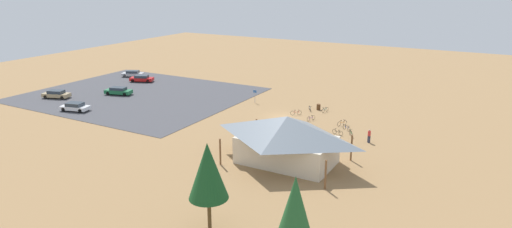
% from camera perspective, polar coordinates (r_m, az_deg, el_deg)
% --- Properties ---
extents(ground, '(160.00, 160.00, 0.00)m').
position_cam_1_polar(ground, '(65.48, 3.44, -0.40)').
color(ground, '#937047').
rests_on(ground, ground).
extents(parking_lot_asphalt, '(36.67, 30.91, 0.05)m').
position_cam_1_polar(parking_lot_asphalt, '(80.74, -14.80, 2.42)').
color(parking_lot_asphalt, '#424247').
rests_on(parking_lot_asphalt, ground).
extents(bike_pavilion, '(12.44, 8.43, 5.34)m').
position_cam_1_polar(bike_pavilion, '(48.51, 3.98, -2.94)').
color(bike_pavilion, beige).
rests_on(bike_pavilion, ground).
extents(trash_bin, '(0.60, 0.60, 0.90)m').
position_cam_1_polar(trash_bin, '(69.62, 8.02, 0.90)').
color(trash_bin, brown).
rests_on(trash_bin, ground).
extents(lot_sign, '(0.56, 0.08, 2.20)m').
position_cam_1_polar(lot_sign, '(72.64, -0.14, 2.53)').
color(lot_sign, '#99999E').
rests_on(lot_sign, ground).
extents(pine_east, '(2.61, 2.61, 6.57)m').
position_cam_1_polar(pine_east, '(31.80, 5.03, -11.84)').
color(pine_east, brown).
rests_on(pine_east, ground).
extents(pine_far_west, '(3.18, 3.18, 7.55)m').
position_cam_1_polar(pine_far_west, '(34.86, -6.19, -7.29)').
color(pine_far_west, brown).
rests_on(pine_far_west, ground).
extents(bicycle_white_near_sign, '(0.92, 1.47, 0.79)m').
position_cam_1_polar(bicycle_white_near_sign, '(69.01, 6.92, 0.71)').
color(bicycle_white_near_sign, black).
rests_on(bicycle_white_near_sign, ground).
extents(bicycle_teal_yard_right, '(0.58, 1.58, 0.78)m').
position_cam_1_polar(bicycle_teal_yard_right, '(68.58, 8.86, 0.53)').
color(bicycle_teal_yard_right, black).
rests_on(bicycle_teal_yard_right, ground).
extents(bicycle_green_lone_east, '(0.90, 1.46, 0.82)m').
position_cam_1_polar(bicycle_green_lone_east, '(58.64, 12.08, -2.47)').
color(bicycle_green_lone_east, black).
rests_on(bicycle_green_lone_east, ground).
extents(bicycle_blue_yard_front, '(1.36, 1.03, 0.74)m').
position_cam_1_polar(bicycle_blue_yard_front, '(60.78, 11.54, -1.77)').
color(bicycle_blue_yard_front, black).
rests_on(bicycle_blue_yard_front, ground).
extents(bicycle_purple_edge_north, '(0.70, 1.58, 0.74)m').
position_cam_1_polar(bicycle_purple_edge_north, '(64.18, 7.07, -0.54)').
color(bicycle_purple_edge_north, black).
rests_on(bicycle_purple_edge_north, ground).
extents(bicycle_orange_yard_center, '(0.86, 1.52, 0.79)m').
position_cam_1_polar(bicycle_orange_yard_center, '(62.66, 10.97, -1.15)').
color(bicycle_orange_yard_center, black).
rests_on(bicycle_orange_yard_center, ground).
extents(bicycle_red_near_porch, '(1.36, 1.11, 0.83)m').
position_cam_1_polar(bicycle_red_near_porch, '(66.46, 5.17, 0.16)').
color(bicycle_red_near_porch, black).
rests_on(bicycle_red_near_porch, ground).
extents(bicycle_black_yard_left, '(1.61, 0.60, 0.76)m').
position_cam_1_polar(bicycle_black_yard_left, '(58.85, 10.43, -2.32)').
color(bicycle_black_yard_left, black).
rests_on(bicycle_black_yard_left, ground).
extents(car_red_mid_lot, '(4.84, 3.34, 1.30)m').
position_cam_1_polar(car_red_mid_lot, '(90.65, -14.45, 4.44)').
color(car_red_mid_lot, red).
rests_on(car_red_mid_lot, parking_lot_asphalt).
extents(car_green_back_corner, '(4.99, 2.97, 1.34)m').
position_cam_1_polar(car_green_back_corner, '(81.45, -17.24, 2.85)').
color(car_green_back_corner, '#1E6B3D').
rests_on(car_green_back_corner, parking_lot_asphalt).
extents(car_white_end_stall, '(4.66, 2.88, 1.29)m').
position_cam_1_polar(car_white_end_stall, '(73.63, -22.19, 0.87)').
color(car_white_end_stall, white).
rests_on(car_white_end_stall, parking_lot_asphalt).
extents(car_silver_near_entry, '(4.70, 3.44, 1.27)m').
position_cam_1_polar(car_silver_near_entry, '(95.94, -15.52, 5.01)').
color(car_silver_near_entry, '#BCBCC1').
rests_on(car_silver_near_entry, parking_lot_asphalt).
extents(car_tan_front_row, '(4.87, 3.12, 1.34)m').
position_cam_1_polar(car_tan_front_row, '(82.90, -24.24, 2.34)').
color(car_tan_front_row, tan).
rests_on(car_tan_front_row, parking_lot_asphalt).
extents(visitor_near_lot, '(0.39, 0.40, 1.73)m').
position_cam_1_polar(visitor_near_lot, '(56.75, 14.31, -2.71)').
color(visitor_near_lot, '#2D3347').
rests_on(visitor_near_lot, ground).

